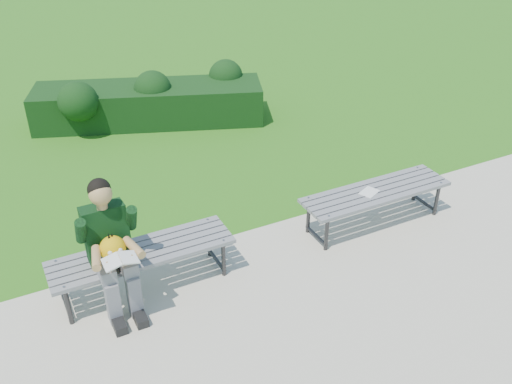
{
  "coord_description": "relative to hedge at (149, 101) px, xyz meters",
  "views": [
    {
      "loc": [
        -2.08,
        -4.88,
        3.83
      ],
      "look_at": [
        0.27,
        -0.23,
        0.67
      ],
      "focal_mm": 40.0,
      "sensor_mm": 36.0,
      "label": 1
    }
  ],
  "objects": [
    {
      "name": "bench_left",
      "position": [
        -1.33,
        -3.93,
        0.05
      ],
      "size": [
        1.8,
        0.5,
        0.46
      ],
      "color": "gray",
      "rests_on": "walkway"
    },
    {
      "name": "paper_sheet",
      "position": [
        1.31,
        -4.04,
        0.11
      ],
      "size": [
        0.27,
        0.24,
        0.01
      ],
      "color": "white",
      "rests_on": "bench_right"
    },
    {
      "name": "bench_right",
      "position": [
        1.41,
        -4.04,
        0.05
      ],
      "size": [
        1.8,
        0.5,
        0.46
      ],
      "color": "gray",
      "rests_on": "walkway"
    },
    {
      "name": "seated_boy",
      "position": [
        -1.63,
        -4.03,
        0.35
      ],
      "size": [
        0.56,
        0.76,
        1.31
      ],
      "color": "slate",
      "rests_on": "walkway"
    },
    {
      "name": "ground",
      "position": [
        -0.26,
        -3.52,
        -0.36
      ],
      "size": [
        80.0,
        80.0,
        0.0
      ],
      "color": "#226D20",
      "rests_on": "ground"
    },
    {
      "name": "walkway",
      "position": [
        -0.26,
        -5.27,
        -0.35
      ],
      "size": [
        30.0,
        3.5,
        0.02
      ],
      "color": "#ABA491",
      "rests_on": "ground"
    },
    {
      "name": "hedge",
      "position": [
        0.0,
        0.0,
        0.0
      ],
      "size": [
        3.68,
        2.09,
        0.87
      ],
      "color": "#193B0F",
      "rests_on": "ground"
    }
  ]
}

